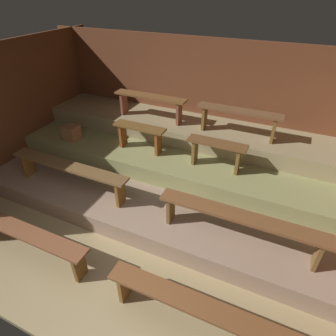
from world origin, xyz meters
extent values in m
cube|color=#9E895E|center=(0.00, 2.05, -0.04)|extent=(6.95, 4.89, 0.08)
cube|color=brown|center=(0.00, 4.12, 1.19)|extent=(6.95, 0.06, 2.37)
cube|color=brown|center=(-3.10, 2.05, 1.19)|extent=(0.06, 4.89, 2.37)
cube|color=gray|center=(0.00, 2.60, 0.15)|extent=(6.15, 2.98, 0.30)
cube|color=#92915A|center=(0.00, 3.14, 0.45)|extent=(6.15, 1.90, 0.30)
cube|color=#9A8A62|center=(0.00, 3.57, 0.76)|extent=(6.15, 1.05, 0.30)
cube|color=brown|center=(-1.51, 0.41, 0.45)|extent=(2.60, 0.25, 0.04)
cube|color=brown|center=(-0.33, 0.41, 0.22)|extent=(0.05, 0.20, 0.44)
cube|color=brown|center=(1.51, 0.41, 0.45)|extent=(2.60, 0.25, 0.04)
cube|color=brown|center=(0.33, 0.41, 0.22)|extent=(0.05, 0.20, 0.44)
cube|color=brown|center=(-1.38, 1.56, 0.76)|extent=(2.16, 0.25, 0.04)
cube|color=brown|center=(-2.34, 1.56, 0.52)|extent=(0.05, 0.20, 0.44)
cube|color=brown|center=(-0.42, 1.56, 0.52)|extent=(0.05, 0.20, 0.44)
cube|color=brown|center=(1.38, 1.56, 0.76)|extent=(2.16, 0.25, 0.04)
cube|color=brown|center=(0.42, 1.56, 0.52)|extent=(0.05, 0.20, 0.44)
cube|color=brown|center=(2.34, 1.56, 0.52)|extent=(0.05, 0.20, 0.44)
cube|color=brown|center=(-0.71, 2.73, 1.06)|extent=(0.97, 0.25, 0.04)
cube|color=brown|center=(-1.08, 2.73, 0.82)|extent=(0.05, 0.20, 0.44)
cube|color=brown|center=(-0.34, 2.73, 0.82)|extent=(0.05, 0.20, 0.44)
cube|color=brown|center=(0.71, 2.73, 1.06)|extent=(0.97, 0.25, 0.04)
cube|color=brown|center=(0.34, 2.73, 0.82)|extent=(0.05, 0.20, 0.44)
cube|color=brown|center=(1.08, 2.73, 0.82)|extent=(0.05, 0.20, 0.44)
cube|color=brown|center=(-0.86, 3.45, 1.36)|extent=(1.46, 0.25, 0.04)
cube|color=brown|center=(-1.47, 3.45, 1.12)|extent=(0.05, 0.20, 0.44)
cube|color=brown|center=(-0.25, 3.45, 1.12)|extent=(0.05, 0.20, 0.44)
cube|color=brown|center=(0.86, 3.45, 1.36)|extent=(1.46, 0.25, 0.04)
cube|color=brown|center=(0.25, 3.45, 1.12)|extent=(0.05, 0.20, 0.44)
cube|color=brown|center=(1.47, 3.45, 1.12)|extent=(0.05, 0.20, 0.44)
cube|color=#97643F|center=(-2.15, 2.54, 0.74)|extent=(0.27, 0.27, 0.27)
camera|label=1|loc=(1.63, -1.19, 3.24)|focal=30.15mm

